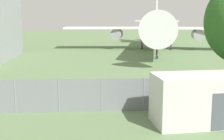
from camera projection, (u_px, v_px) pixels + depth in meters
The scene contains 3 objects.
perimeter_fence at pixel (144, 94), 18.83m from camera, with size 56.07×0.07×2.00m.
airplane at pixel (157, 25), 51.82m from camera, with size 31.89×40.00×12.50m.
portable_cabin at pixel (197, 99), 16.43m from camera, with size 4.70×2.86×2.66m.
Camera 1 is at (-3.18, -6.99, 5.67)m, focal length 50.00 mm.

